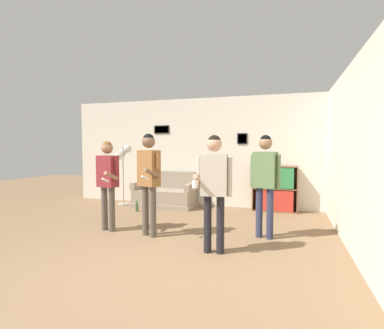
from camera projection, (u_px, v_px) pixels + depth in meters
ground_plane at (120, 278)px, 3.38m from camera, size 20.00×20.00×0.00m
wall_back at (212, 152)px, 7.49m from camera, size 7.68×0.08×2.70m
wall_right at (348, 156)px, 4.58m from camera, size 0.06×6.77×2.70m
couch at (165, 195)px, 7.49m from camera, size 1.52×0.80×0.85m
bookshelf at (275, 189)px, 6.87m from camera, size 1.00×0.30×1.05m
floor_lamp at (123, 158)px, 7.60m from camera, size 0.41×0.44×1.53m
person_player_foreground_left at (108, 176)px, 5.26m from camera, size 0.49×0.51×1.59m
person_player_foreground_center at (149, 173)px, 4.93m from camera, size 0.47×0.57×1.70m
person_watcher_holding_cup at (214, 181)px, 4.14m from camera, size 0.50×0.44×1.65m
person_spectator_near_bookshelf at (265, 175)px, 4.82m from camera, size 0.49×0.29×1.68m
bottle_on_floor at (137, 207)px, 6.87m from camera, size 0.07×0.07×0.25m
drinking_cup at (264, 163)px, 6.91m from camera, size 0.08×0.08×0.11m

